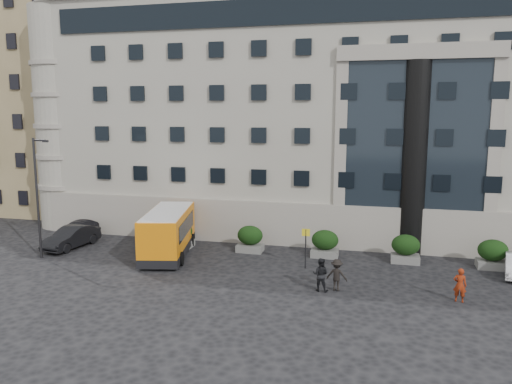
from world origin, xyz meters
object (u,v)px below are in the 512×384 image
bus_stop_sign (306,241)px  pedestrian_c (337,275)px  street_lamp (38,193)px  parked_car_b (71,237)px  hedge_d (406,248)px  pedestrian_b (321,274)px  pedestrian_a (460,285)px  hedge_e (493,254)px  red_truck (96,196)px  hedge_b (250,239)px  parked_car_c (78,230)px  minibus (168,231)px  hedge_c (325,243)px  parked_car_d (85,207)px  hedge_a (180,234)px

bus_stop_sign → pedestrian_c: bus_stop_sign is taller
street_lamp → parked_car_b: (0.44, 2.68, -3.61)m
hedge_d → pedestrian_c: bearing=-121.8°
pedestrian_b → pedestrian_a: bearing=-173.2°
hedge_e → parked_car_b: bearing=-175.7°
red_truck → hedge_b: bearing=-19.3°
parked_car_c → hedge_e: bearing=0.1°
bus_stop_sign → pedestrian_a: bus_stop_sign is taller
bus_stop_sign → minibus: size_ratio=0.33×
hedge_b → bus_stop_sign: (4.30, -2.80, 0.80)m
pedestrian_a → parked_car_c: bearing=-2.0°
hedge_e → pedestrian_c: hedge_e is taller
street_lamp → bus_stop_sign: bearing=6.5°
hedge_d → red_truck: red_truck is taller
hedge_e → street_lamp: 29.34m
hedge_e → pedestrian_c: (-9.07, -6.25, -0.05)m
hedge_c → hedge_b: bearing=180.0°
hedge_b → bus_stop_sign: size_ratio=0.73×
street_lamp → pedestrian_a: (25.94, -1.56, -3.47)m
hedge_d → parked_car_c: 24.14m
pedestrian_b → hedge_d: bearing=-120.4°
minibus → pedestrian_a: (17.98, -4.20, -0.80)m
bus_stop_sign → pedestrian_b: size_ratio=1.37×
minibus → parked_car_d: (-13.02, 10.36, -0.91)m
minibus → hedge_e: bearing=-6.6°
minibus → parked_car_c: bearing=152.0°
hedge_e → hedge_b: bearing=180.0°
parked_car_b → pedestrian_a: pedestrian_a is taller
hedge_e → parked_car_c: 29.34m
parked_car_b → parked_car_c: bearing=120.9°
bus_stop_sign → hedge_e: bearing=13.9°
hedge_a → parked_car_c: (-8.53, 0.22, -0.26)m
street_lamp → pedestrian_b: size_ratio=4.33×
parked_car_d → hedge_a: bearing=-36.8°
pedestrian_b → hedge_b: bearing=-43.3°
hedge_a → red_truck: bearing=141.3°
street_lamp → red_truck: size_ratio=1.42×
street_lamp → red_truck: 16.54m
hedge_b → parked_car_c: bearing=179.1°
hedge_c → bus_stop_sign: 3.05m
parked_car_c → hedge_c: bearing=-0.1°
pedestrian_a → pedestrian_c: size_ratio=1.01×
hedge_c → street_lamp: bearing=-165.3°
red_truck → hedge_c: bearing=-13.5°
hedge_d → minibus: 15.75m
bus_stop_sign → pedestrian_c: 4.19m
hedge_e → parked_car_b: (-28.30, -2.12, -0.17)m
hedge_a → hedge_c: size_ratio=1.00×
hedge_b → hedge_c: 5.20m
hedge_a → pedestrian_c: hedge_a is taller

